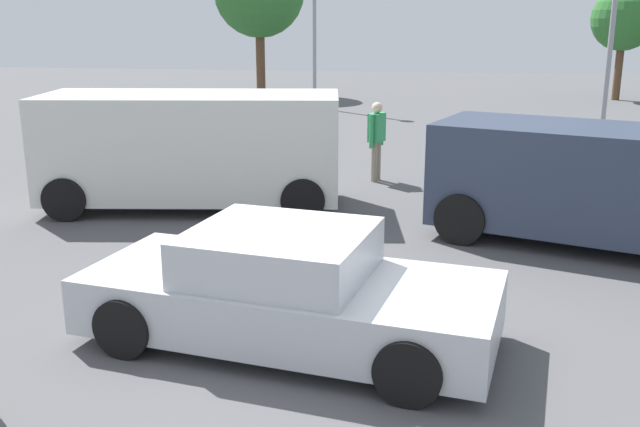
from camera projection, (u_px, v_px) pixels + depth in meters
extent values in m
plane|color=#515154|center=(308.00, 347.00, 7.67)|extent=(80.00, 80.00, 0.00)
cube|color=#B7BABF|center=(289.00, 302.00, 7.69)|extent=(4.61, 2.53, 0.60)
cube|color=#B7BABF|center=(280.00, 252.00, 7.58)|extent=(2.09, 1.97, 0.50)
cube|color=slate|center=(359.00, 261.00, 7.31)|extent=(0.31, 1.55, 0.42)
cube|color=slate|center=(206.00, 244.00, 7.85)|extent=(0.31, 1.55, 0.42)
cylinder|color=black|center=(441.00, 302.00, 8.06)|extent=(0.67, 0.32, 0.64)
cylinder|color=black|center=(409.00, 371.00, 6.48)|extent=(0.67, 0.32, 0.64)
cylinder|color=black|center=(204.00, 272.00, 8.98)|extent=(0.67, 0.32, 0.64)
cylinder|color=black|center=(125.00, 327.00, 7.40)|extent=(0.67, 0.32, 0.64)
cube|color=silver|center=(192.00, 145.00, 13.06)|extent=(5.53, 2.80, 1.86)
cube|color=slate|center=(336.00, 123.00, 12.92)|extent=(0.31, 1.72, 0.74)
cylinder|color=black|center=(306.00, 176.00, 14.17)|extent=(0.79, 0.36, 0.76)
cylinder|color=black|center=(303.00, 200.00, 12.30)|extent=(0.79, 0.36, 0.76)
cylinder|color=black|center=(100.00, 175.00, 14.23)|extent=(0.79, 0.36, 0.76)
cylinder|color=black|center=(65.00, 199.00, 12.36)|extent=(0.79, 0.36, 0.76)
cube|color=#2D384C|center=(590.00, 179.00, 10.91)|extent=(4.98, 3.32, 1.58)
cylinder|color=black|center=(493.00, 194.00, 12.63)|extent=(0.84, 0.50, 0.80)
cylinder|color=black|center=(461.00, 219.00, 11.08)|extent=(0.84, 0.50, 0.80)
cylinder|color=gray|center=(374.00, 162.00, 15.29)|extent=(0.13, 0.13, 0.85)
cylinder|color=gray|center=(378.00, 161.00, 15.43)|extent=(0.13, 0.13, 0.85)
cube|color=#339959|center=(377.00, 127.00, 15.16)|extent=(0.37, 0.46, 0.60)
cylinder|color=#339959|center=(372.00, 131.00, 14.98)|extent=(0.09, 0.09, 0.71)
cylinder|color=#339959|center=(382.00, 128.00, 15.38)|extent=(0.09, 0.09, 0.71)
sphere|color=beige|center=(377.00, 108.00, 15.05)|extent=(0.23, 0.23, 0.23)
cylinder|color=gray|center=(314.00, 25.00, 27.02)|extent=(0.14, 0.14, 6.24)
cylinder|color=gray|center=(613.00, 17.00, 18.97)|extent=(0.14, 0.14, 6.80)
cylinder|color=brown|center=(618.00, 72.00, 30.18)|extent=(0.32, 0.32, 2.35)
sphere|color=#2D6B2D|center=(624.00, 19.00, 29.61)|extent=(2.62, 2.62, 2.62)
cylinder|color=brown|center=(261.00, 61.00, 32.12)|extent=(0.40, 0.40, 2.99)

